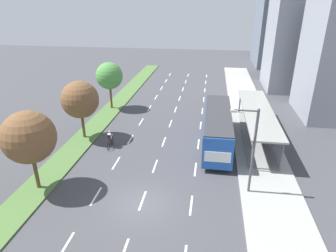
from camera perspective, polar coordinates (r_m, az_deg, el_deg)
name	(u,v)px	position (r m, az deg, el deg)	size (l,w,h in m)	color
ground_plane	(141,204)	(21.55, -5.21, -14.81)	(140.00, 140.00, 0.00)	#424247
median_strip	(116,105)	(40.74, -10.13, 4.06)	(2.60, 52.00, 0.12)	#4C7038
sidewalk_right	(248,111)	(39.03, 15.18, 2.75)	(4.50, 52.00, 0.15)	#9E9E99
lane_divider_left	(145,115)	(36.93, -4.39, 2.22)	(0.14, 45.30, 0.01)	white
lane_divider_center	(173,116)	(36.34, 1.01, 1.93)	(0.14, 45.30, 0.01)	white
lane_divider_right	(202,118)	(36.09, 6.53, 1.62)	(0.14, 45.30, 0.01)	white
bus_shelter	(260,121)	(31.38, 17.36, 0.91)	(2.90, 14.34, 2.86)	gray
bus	(218,125)	(28.90, 9.58, 0.18)	(2.54, 11.29, 3.37)	#2356B2
cyclist	(110,140)	(29.01, -11.20, -2.62)	(0.46, 1.82, 1.71)	black
median_tree_nearest	(29,137)	(23.00, -25.40, -2.00)	(3.83, 3.83, 6.12)	brown
median_tree_second	(80,100)	(30.41, -16.70, 4.91)	(3.72, 3.72, 5.92)	brown
median_tree_third	(109,76)	(38.37, -11.32, 9.50)	(3.40, 3.40, 5.97)	brown
streetlight	(251,146)	(21.30, 15.86, -3.78)	(1.91, 0.24, 6.50)	#4C4C51
building_mid_right	(311,7)	(50.75, 26.01, 19.96)	(10.60, 8.84, 24.36)	#8E939E
building_far_right	(277,12)	(69.43, 20.46, 20.01)	(7.58, 12.99, 21.66)	slate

